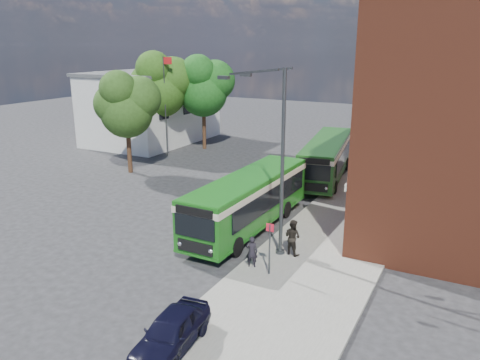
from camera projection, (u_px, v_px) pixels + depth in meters
The scene contains 15 objects.
ground at pixel (210, 224), 26.92m from camera, with size 120.00×120.00×0.00m, color #252427.
pavement at pixel (365, 202), 30.58m from camera, with size 6.00×48.00×0.15m, color gray.
kerb_line at pixel (320, 196), 31.96m from camera, with size 0.12×48.00×0.01m, color beige.
white_building at pixel (152, 107), 49.23m from camera, with size 9.40×13.40×7.30m.
flagpole at pixel (166, 102), 42.14m from camera, with size 0.95×0.10×9.00m.
street_lamp at pixel (275, 160), 21.72m from camera, with size 2.96×2.38×9.00m.
bus_stop_sign at pixel (270, 245), 20.43m from camera, with size 0.35×0.08×2.52m.
bus_front at pixel (249, 197), 25.86m from camera, with size 2.79×10.92×3.02m.
bus_rear at pixel (327, 155), 35.73m from camera, with size 4.37×11.99×3.02m.
parked_car at pixel (171, 332), 15.52m from camera, with size 1.50×3.73×1.27m, color black.
pedestrian_a at pixel (252, 252), 21.27m from camera, with size 0.54×0.36×1.48m, color black.
pedestrian_b at pixel (293, 237), 22.52m from camera, with size 0.86×0.67×1.77m, color black.
tree_left at pixel (126, 104), 36.28m from camera, with size 4.82×4.58×8.14m.
tree_mid at pixel (161, 84), 43.62m from camera, with size 5.61×5.33×9.47m.
tree_right at pixel (203, 85), 44.69m from camera, with size 5.41×5.14×9.13m.
Camera 1 is at (13.17, -21.48, 9.96)m, focal length 35.00 mm.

